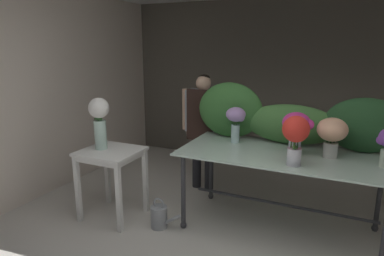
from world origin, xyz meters
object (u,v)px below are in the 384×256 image
vase_peach_tulips (332,133)px  vase_scarlet_snapdragons (296,135)px  vase_lilac_hydrangea (236,119)px  vase_white_roses_tall (100,120)px  florist (203,120)px  display_table_glass (282,164)px  side_table_white (111,160)px  vase_magenta_peonies (297,127)px  watering_can (159,216)px

vase_peach_tulips → vase_scarlet_snapdragons: (-0.28, -0.39, 0.04)m
vase_lilac_hydrangea → vase_white_roses_tall: 1.51m
florist → vase_peach_tulips: florist is taller
display_table_glass → florist: bearing=150.6°
side_table_white → florist: (0.62, 1.17, 0.28)m
vase_peach_tulips → side_table_white: bearing=-165.6°
display_table_glass → vase_magenta_peonies: (0.11, 0.01, 0.40)m
watering_can → vase_lilac_hydrangea: bearing=47.9°
vase_peach_tulips → vase_scarlet_snapdragons: size_ratio=0.85×
florist → vase_white_roses_tall: 1.39m
display_table_glass → vase_lilac_hydrangea: 0.71m
florist → vase_lilac_hydrangea: 0.79m
vase_scarlet_snapdragons → vase_magenta_peonies: bearing=97.3°
watering_can → vase_scarlet_snapdragons: bearing=7.8°
display_table_glass → vase_scarlet_snapdragons: size_ratio=4.50×
vase_lilac_hydrangea → vase_scarlet_snapdragons: (0.72, -0.49, 0.02)m
vase_lilac_hydrangea → vase_magenta_peonies: vase_magenta_peonies is taller
display_table_glass → watering_can: (-1.18, -0.50, -0.62)m
florist → vase_magenta_peonies: 1.45m
vase_scarlet_snapdragons → watering_can: size_ratio=1.32×
vase_white_roses_tall → watering_can: (0.73, -0.00, -1.01)m
vase_peach_tulips → vase_magenta_peonies: (-0.32, -0.06, 0.03)m
vase_peach_tulips → vase_scarlet_snapdragons: bearing=-125.8°
vase_white_roses_tall → vase_peach_tulips: bearing=13.7°
side_table_white → vase_white_roses_tall: vase_white_roses_tall is taller
florist → vase_scarlet_snapdragons: florist is taller
vase_scarlet_snapdragons → watering_can: 1.69m
vase_lilac_hydrangea → side_table_white: bearing=-151.0°
side_table_white → vase_lilac_hydrangea: 1.47m
display_table_glass → vase_magenta_peonies: bearing=3.5°
watering_can → display_table_glass: bearing=23.1°
vase_lilac_hydrangea → watering_can: (-0.61, -0.68, -1.00)m
side_table_white → vase_magenta_peonies: bearing=15.0°
vase_peach_tulips → vase_magenta_peonies: bearing=-169.2°
side_table_white → vase_peach_tulips: 2.34m
vase_peach_tulips → vase_scarlet_snapdragons: vase_scarlet_snapdragons is taller
side_table_white → vase_scarlet_snapdragons: size_ratio=1.72×
display_table_glass → vase_white_roses_tall: 2.02m
florist → vase_peach_tulips: (1.61, -0.59, 0.14)m
vase_scarlet_snapdragons → vase_white_roses_tall: vase_white_roses_tall is taller
display_table_glass → watering_can: bearing=-156.9°
vase_peach_tulips → watering_can: vase_peach_tulips is taller
side_table_white → vase_scarlet_snapdragons: 2.01m
display_table_glass → vase_white_roses_tall: size_ratio=3.62×
vase_magenta_peonies → vase_white_roses_tall: 2.09m
vase_lilac_hydrangea → vase_peach_tulips: (1.00, -0.11, -0.02)m
florist → vase_magenta_peonies: bearing=-27.0°
vase_white_roses_tall → watering_can: bearing=-0.1°
display_table_glass → vase_magenta_peonies: vase_magenta_peonies is taller
watering_can → vase_peach_tulips: bearing=19.5°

